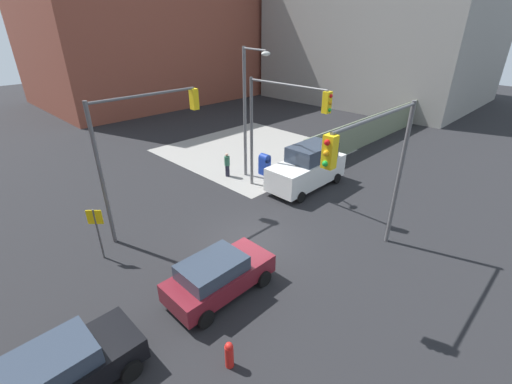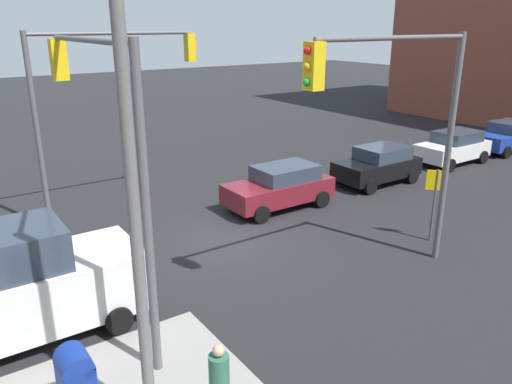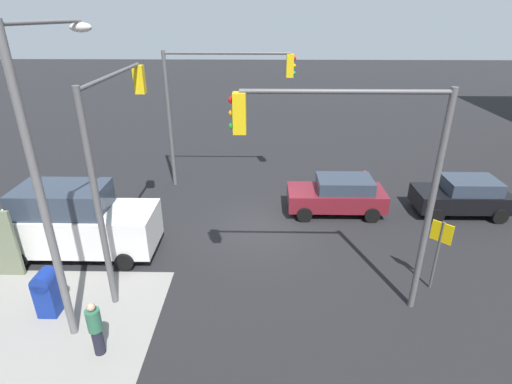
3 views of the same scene
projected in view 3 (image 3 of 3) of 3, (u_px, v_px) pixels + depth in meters
The scene contains 12 objects.
ground_plane at pixel (263, 229), 16.25m from camera, with size 120.00×120.00×0.00m, color black.
traffic_signal_nw_corner at pixel (358, 161), 10.18m from camera, with size 5.44×0.36×6.50m.
traffic_signal_se_corner at pixel (217, 92), 18.43m from camera, with size 6.02×0.36×6.50m.
traffic_signal_ne_corner at pixel (116, 136), 12.18m from camera, with size 0.36×5.41×6.50m.
street_lamp_corner at pixel (47, 170), 9.43m from camera, with size 1.01×2.60×8.00m.
warning_sign_two_way at pixel (439, 244), 12.17m from camera, with size 0.48×0.48×2.40m.
mailbox_blue at pixel (47, 291), 11.50m from camera, with size 0.56×0.64×1.43m.
fire_hydrant at pixel (364, 179), 19.77m from camera, with size 0.26×0.26×0.94m.
sedan_black at pixel (463, 196), 17.20m from camera, with size 3.88×2.02×1.62m.
sedan_maroon at pixel (338, 195), 17.30m from camera, with size 4.16×2.02×1.62m.
van_white_delivery at pixel (76, 221), 14.20m from camera, with size 5.40×2.32×2.62m.
pedestrian_crossing at pixel (96, 328), 10.07m from camera, with size 0.36×0.36×1.61m.
Camera 3 is at (-0.01, 14.13, 8.16)m, focal length 28.00 mm.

